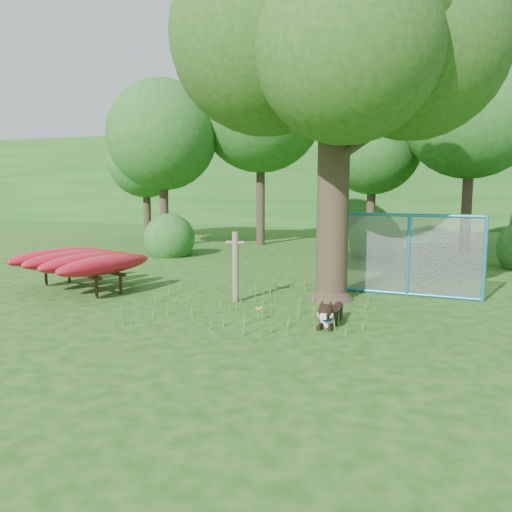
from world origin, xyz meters
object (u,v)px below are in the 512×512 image
(oak_tree, at_px, (334,29))
(fence_section, at_px, (408,255))
(kayak_rack, at_px, (81,261))
(husky_dog, at_px, (330,315))

(oak_tree, height_order, fence_section, oak_tree)
(kayak_rack, relative_size, husky_dog, 3.06)
(oak_tree, relative_size, husky_dog, 7.31)
(husky_dog, distance_m, fence_section, 3.22)
(fence_section, bearing_deg, kayak_rack, -162.11)
(husky_dog, bearing_deg, fence_section, 69.81)
(fence_section, bearing_deg, husky_dog, -107.50)
(oak_tree, relative_size, kayak_rack, 2.39)
(husky_dog, height_order, fence_section, fence_section)
(kayak_rack, xyz_separation_m, husky_dog, (6.04, -1.33, -0.51))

